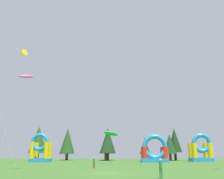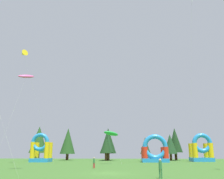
{
  "view_description": "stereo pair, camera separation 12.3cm",
  "coord_description": "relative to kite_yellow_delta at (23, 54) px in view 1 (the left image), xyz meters",
  "views": [
    {
      "loc": [
        1.88,
        -30.24,
        2.49
      ],
      "look_at": [
        0.0,
        6.43,
        11.87
      ],
      "focal_mm": 38.97,
      "sensor_mm": 36.0,
      "label": 1
    },
    {
      "loc": [
        2.0,
        -30.23,
        2.49
      ],
      "look_at": [
        0.0,
        6.43,
        11.87
      ],
      "focal_mm": 38.97,
      "sensor_mm": 36.0,
      "label": 2
    }
  ],
  "objects": [
    {
      "name": "inflatable_blue_arch",
      "position": [
        42.0,
        15.56,
        -21.07
      ],
      "size": [
        5.22,
        4.85,
        7.04
      ],
      "color": "#268CD8",
      "rests_on": "ground_plane"
    },
    {
      "name": "tree_row_4",
      "position": [
        17.62,
        21.75,
        -19.0
      ],
      "size": [
        2.89,
        2.89,
        7.25
      ],
      "color": "#4C331E",
      "rests_on": "ground_plane"
    },
    {
      "name": "tree_row_3",
      "position": [
        17.43,
        24.26,
        -18.13
      ],
      "size": [
        4.81,
        4.81,
        9.36
      ],
      "color": "#4C331E",
      "rests_on": "ground_plane"
    },
    {
      "name": "tree_row_0",
      "position": [
        -3.39,
        23.39,
        -17.8
      ],
      "size": [
        5.39,
        5.39,
        9.89
      ],
      "color": "#4C331E",
      "rests_on": "ground_plane"
    },
    {
      "name": "ground_plane",
      "position": [
        20.62,
        -19.4,
        -23.74
      ],
      "size": [
        120.0,
        120.0,
        0.0
      ],
      "primitive_type": "plane",
      "color": "#3D6B28"
    },
    {
      "name": "inflatable_orange_dome",
      "position": [
        1.95,
        10.4,
        -21.06
      ],
      "size": [
        4.56,
        3.96,
        6.88
      ],
      "color": "#268CD8",
      "rests_on": "ground_plane"
    },
    {
      "name": "kite_pink_parafoil",
      "position": [
        8.45,
        -16.94,
        -10.76
      ],
      "size": [
        3.76,
        3.03,
        13.51
      ],
      "color": "#EA599E",
      "rests_on": "ground_plane"
    },
    {
      "name": "inflatable_red_slide",
      "position": [
        29.64,
        11.09,
        -21.48
      ],
      "size": [
        6.21,
        4.82,
        6.52
      ],
      "color": "#268CD8",
      "rests_on": "ground_plane"
    },
    {
      "name": "tree_row_1",
      "position": [
        5.15,
        24.68,
        -18.15
      ],
      "size": [
        4.51,
        4.51,
        9.44
      ],
      "color": "#4C331E",
      "rests_on": "ground_plane"
    },
    {
      "name": "tree_row_5",
      "position": [
        28.44,
        24.32,
        -19.6
      ],
      "size": [
        3.1,
        3.1,
        6.58
      ],
      "color": "#4C331E",
      "rests_on": "ground_plane"
    },
    {
      "name": "kite_green_parafoil",
      "position": [
        19.67,
        1.05,
        -17.64
      ],
      "size": [
        3.85,
        2.67,
        6.88
      ],
      "color": "green",
      "rests_on": "ground_plane"
    },
    {
      "name": "person_near_camera",
      "position": [
        25.92,
        -25.08,
        -22.65
      ],
      "size": [
        0.37,
        0.37,
        1.82
      ],
      "rotation": [
        0.0,
        0.0,
        2.94
      ],
      "color": "#33723F",
      "rests_on": "ground_plane"
    },
    {
      "name": "person_left_edge",
      "position": [
        17.7,
        -10.65,
        -22.78
      ],
      "size": [
        0.33,
        0.33,
        1.61
      ],
      "rotation": [
        0.0,
        0.0,
        0.21
      ],
      "color": "#B21E26",
      "rests_on": "ground_plane"
    },
    {
      "name": "kite_yellow_delta",
      "position": [
        0.0,
        0.0,
        0.0
      ],
      "size": [
        7.12,
        8.91,
        24.6
      ],
      "color": "yellow",
      "rests_on": "ground_plane"
    },
    {
      "name": "tree_row_2",
      "position": [
        17.08,
        20.61,
        -19.55
      ],
      "size": [
        3.51,
        3.51,
        6.41
      ],
      "color": "#4C331E",
      "rests_on": "ground_plane"
    },
    {
      "name": "tree_row_6",
      "position": [
        35.37,
        22.39,
        -19.19
      ],
      "size": [
        3.77,
        3.77,
        7.33
      ],
      "color": "#4C331E",
      "rests_on": "ground_plane"
    },
    {
      "name": "tree_row_7",
      "position": [
        37.24,
        24.51,
        -18.01
      ],
      "size": [
        4.09,
        4.09,
        9.31
      ],
      "color": "#4C331E",
      "rests_on": "ground_plane"
    }
  ]
}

